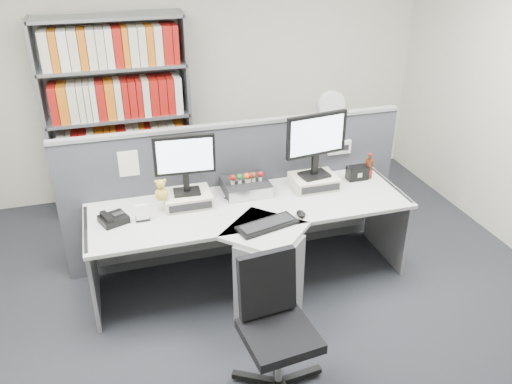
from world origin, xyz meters
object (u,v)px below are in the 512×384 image
object	(u,v)px
monitor_left	(185,160)
office_chair	(275,323)
desk_calendar	(142,214)
cola_bottle	(369,169)
desk_fan	(330,110)
keyboard	(267,225)
filing_cabinet	(326,170)
desk_phone	(113,219)
desktop_pc	(246,187)
mouse	(301,214)
monitor_right	(316,140)
desk	(258,247)
speaker	(357,173)
shelving_unit	(120,120)

from	to	relation	value
monitor_left	office_chair	distance (m)	1.48
desk_calendar	cola_bottle	xyz separation A→B (m)	(2.00, 0.18, 0.03)
cola_bottle	desk_fan	distance (m)	1.02
keyboard	cola_bottle	size ratio (longest dim) A/B	2.13
monitor_left	desk_calendar	world-z (taller)	monitor_left
desk_calendar	filing_cabinet	xyz separation A→B (m)	(2.06, 1.17, -0.42)
desk_calendar	cola_bottle	size ratio (longest dim) A/B	0.55
monitor_left	desk_phone	xyz separation A→B (m)	(-0.59, -0.13, -0.36)
desk_fan	desk_phone	bearing A→B (deg)	-153.25
keyboard	filing_cabinet	size ratio (longest dim) A/B	0.71
keyboard	desktop_pc	bearing A→B (deg)	89.93
mouse	filing_cabinet	distance (m)	1.75
monitor_right	mouse	distance (m)	0.68
desk	desk_phone	size ratio (longest dim) A/B	10.65
desk_fan	office_chair	size ratio (longest dim) A/B	0.58
mouse	cola_bottle	world-z (taller)	cola_bottle
desktop_pc	desk_fan	bearing A→B (deg)	39.13
desk	cola_bottle	bearing A→B (deg)	19.51
desk_calendar	desk_fan	size ratio (longest dim) A/B	0.24
desktop_pc	mouse	xyz separation A→B (m)	(0.30, -0.51, -0.03)
desk_calendar	speaker	size ratio (longest dim) A/B	0.70
desktop_pc	filing_cabinet	distance (m)	1.57
monitor_right	speaker	size ratio (longest dim) A/B	3.02
desk_phone	shelving_unit	world-z (taller)	shelving_unit
speaker	filing_cabinet	distance (m)	1.09
desk_calendar	filing_cabinet	bearing A→B (deg)	29.73
desk	office_chair	distance (m)	0.94
desktop_pc	monitor_left	bearing A→B (deg)	-172.85
keyboard	filing_cabinet	distance (m)	1.97
mouse	cola_bottle	xyz separation A→B (m)	(0.82, 0.47, 0.07)
keyboard	desk_calendar	xyz separation A→B (m)	(-0.89, 0.37, 0.04)
mouse	office_chair	xyz separation A→B (m)	(-0.49, -0.86, -0.25)
desktop_pc	desk_phone	size ratio (longest dim) A/B	1.54
desk	speaker	bearing A→B (deg)	21.47
cola_bottle	shelving_unit	world-z (taller)	shelving_unit
shelving_unit	desk	bearing A→B (deg)	-64.04
desk	desk_fan	distance (m)	1.93
desk	desk_phone	distance (m)	1.14
desk	monitor_left	distance (m)	0.90
desk_calendar	office_chair	world-z (taller)	office_chair
desktop_pc	keyboard	size ratio (longest dim) A/B	0.76
monitor_right	filing_cabinet	world-z (taller)	monitor_right
mouse	monitor_left	bearing A→B (deg)	150.90
desktop_pc	desk_calendar	world-z (taller)	desk_calendar
keyboard	office_chair	size ratio (longest dim) A/B	0.54
desktop_pc	desk_phone	xyz separation A→B (m)	(-1.10, -0.19, -0.02)
desktop_pc	desk_phone	distance (m)	1.12
cola_bottle	desktop_pc	bearing A→B (deg)	177.89
monitor_right	desk_calendar	world-z (taller)	monitor_right
desktop_pc	cola_bottle	size ratio (longest dim) A/B	1.61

